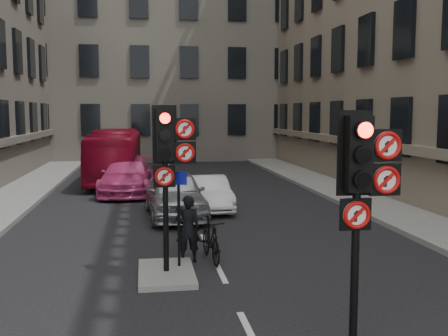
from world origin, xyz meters
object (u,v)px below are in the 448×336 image
object	(u,v)px
car_silver	(175,194)
signal_near	(363,179)
car_white	(209,193)
bus_red	(116,155)
motorcyclist	(188,229)
signal_far	(169,152)
car_pink	(127,176)
info_sign	(179,205)
motorcycle	(211,239)

from	to	relation	value
car_silver	signal_near	bearing A→B (deg)	-81.46
car_white	bus_red	bearing A→B (deg)	111.08
car_silver	motorcyclist	distance (m)	5.47
signal_near	signal_far	distance (m)	4.77
car_silver	bus_red	world-z (taller)	bus_red
car_pink	bus_red	world-z (taller)	bus_red
car_white	motorcyclist	size ratio (longest dim) A/B	2.30
car_white	bus_red	distance (m)	9.51
motorcyclist	info_sign	distance (m)	1.02
signal_near	car_silver	xyz separation A→B (m)	(-2.10, 10.47, -1.79)
info_sign	motorcyclist	bearing A→B (deg)	80.22
bus_red	info_sign	size ratio (longest dim) A/B	4.48
signal_far	car_silver	distance (m)	6.77
motorcyclist	signal_near	bearing A→B (deg)	110.04
car_silver	car_pink	distance (m)	5.73
motorcycle	car_silver	bearing A→B (deg)	90.33
signal_far	info_sign	xyz separation A→B (m)	(0.21, 0.31, -1.20)
motorcycle	info_sign	distance (m)	1.44
signal_near	car_pink	xyz separation A→B (m)	(-3.85, 15.93, -1.83)
signal_far	motorcycle	distance (m)	2.60
car_silver	car_pink	world-z (taller)	car_silver
signal_near	info_sign	world-z (taller)	signal_near
car_white	car_pink	size ratio (longest dim) A/B	0.71
motorcycle	info_sign	bearing A→B (deg)	-143.98
bus_red	motorcyclist	distance (m)	15.49
car_pink	motorcyclist	bearing A→B (deg)	-76.84
signal_far	car_white	bearing A→B (deg)	76.64
motorcycle	motorcyclist	size ratio (longest dim) A/B	1.10
info_sign	car_pink	bearing A→B (deg)	107.47
car_white	motorcycle	bearing A→B (deg)	-99.02
motorcyclist	car_white	bearing A→B (deg)	-104.45
motorcycle	motorcyclist	xyz separation A→B (m)	(-0.55, 0.00, 0.27)
signal_near	motorcycle	distance (m)	5.64
car_silver	car_white	world-z (taller)	car_silver
car_silver	signal_far	bearing A→B (deg)	-97.21
signal_far	bus_red	world-z (taller)	signal_far
signal_far	car_pink	distance (m)	12.15
signal_far	motorcyclist	size ratio (longest dim) A/B	2.22
signal_near	signal_far	world-z (taller)	signal_far
car_silver	info_sign	xyz separation A→B (m)	(-0.29, -6.16, 0.71)
signal_far	bus_red	bearing A→B (deg)	96.82
signal_far	car_white	size ratio (longest dim) A/B	0.97
signal_near	car_silver	size ratio (longest dim) A/B	0.77
bus_red	motorcyclist	xyz separation A→B (m)	(2.42, -15.29, -0.53)
signal_far	car_pink	bearing A→B (deg)	95.98
car_silver	info_sign	size ratio (longest dim) A/B	2.17
signal_near	car_pink	bearing A→B (deg)	103.59
car_pink	bus_red	xyz separation A→B (m)	(-0.70, 4.37, 0.58)
car_white	motorcycle	xyz separation A→B (m)	(-0.79, -6.58, -0.08)
car_silver	info_sign	bearing A→B (deg)	-95.45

